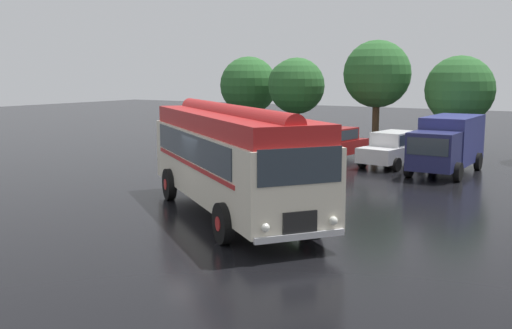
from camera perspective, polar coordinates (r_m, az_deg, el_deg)
ground_plane at (r=19.18m, az=-3.93°, el=-4.71°), size 120.00×120.00×0.00m
vintage_bus at (r=18.77m, az=-2.41°, el=0.90°), size 9.57×7.95×3.49m
car_near_left at (r=31.82m, az=2.69°, el=2.22°), size 2.00×4.22×1.66m
car_mid_left at (r=30.96m, az=7.45°, el=1.97°), size 2.41×4.40×1.66m
car_mid_right at (r=29.44m, az=12.94°, el=1.48°), size 2.38×4.39×1.66m
box_van at (r=28.20m, az=17.81°, el=2.03°), size 2.37×5.79×2.50m
tree_far_left at (r=39.78m, az=-0.61°, el=7.47°), size 3.78×3.78×5.52m
tree_left_of_centre at (r=36.63m, az=3.68°, el=7.56°), size 3.56×3.40×5.37m
tree_centre at (r=34.65m, az=11.57°, el=8.53°), size 3.78×3.78×6.28m
tree_right_of_centre at (r=33.15m, az=18.66°, el=6.62°), size 3.58×3.58×5.35m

